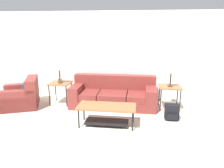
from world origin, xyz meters
TOP-DOWN VIEW (x-y plane):
  - wall_back at (0.00, 4.07)m, footprint 9.16×0.06m
  - couch at (-0.21, 3.39)m, footprint 2.32×0.95m
  - armchair at (-2.71, 2.99)m, footprint 1.21×1.25m
  - coffee_table at (-0.20, 2.11)m, footprint 1.29×0.56m
  - side_table_left at (-1.73, 3.35)m, footprint 0.57×0.54m
  - side_table_right at (1.30, 3.35)m, footprint 0.57×0.54m
  - table_lamp_left at (-1.73, 3.35)m, footprint 0.32×0.32m
  - table_lamp_right at (1.30, 3.35)m, footprint 0.32×0.32m
  - backpack at (1.28, 2.62)m, footprint 0.32×0.29m
  - picture_frame at (-1.70, 3.27)m, footprint 0.10×0.04m

SIDE VIEW (x-z plane):
  - backpack at x=1.28m, z-range 0.00..0.37m
  - armchair at x=-2.71m, z-range -0.11..0.69m
  - couch at x=-0.21m, z-range -0.12..0.70m
  - coffee_table at x=-0.20m, z-range 0.11..0.57m
  - side_table_left at x=-1.73m, z-range 0.25..0.88m
  - side_table_right at x=1.30m, z-range 0.25..0.88m
  - picture_frame at x=-1.70m, z-range 0.62..0.76m
  - table_lamp_left at x=-1.73m, z-range 0.80..1.41m
  - table_lamp_right at x=1.30m, z-range 0.80..1.41m
  - wall_back at x=0.00m, z-range 0.00..2.60m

